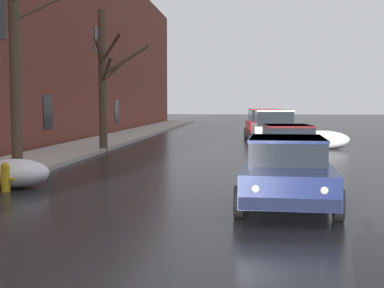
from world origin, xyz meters
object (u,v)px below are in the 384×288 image
(fire_hydrant, at_px, (5,177))
(suv_white_parked_kerbside_mid, at_px, (273,128))
(bare_tree_second_along_sidewalk, at_px, (15,51))
(sedan_grey_queued_behind_truck, at_px, (269,124))
(bare_tree_mid_block, at_px, (105,77))
(suv_red_parked_far_down_block, at_px, (263,123))
(sedan_darkblue_approaching_near_lane, at_px, (287,170))
(sedan_maroon_parked_kerbside_close, at_px, (288,145))

(fire_hydrant, bearing_deg, suv_white_parked_kerbside_mid, 60.93)
(bare_tree_second_along_sidewalk, relative_size, sedan_grey_queued_behind_truck, 1.60)
(bare_tree_mid_block, xyz_separation_m, sedan_grey_queued_behind_truck, (7.63, 13.53, -2.51))
(bare_tree_second_along_sidewalk, height_order, suv_red_parked_far_down_block, bare_tree_second_along_sidewalk)
(suv_white_parked_kerbside_mid, relative_size, fire_hydrant, 6.47)
(sedan_darkblue_approaching_near_lane, height_order, sedan_grey_queued_behind_truck, same)
(bare_tree_second_along_sidewalk, bearing_deg, sedan_grey_queued_behind_truck, 70.86)
(bare_tree_second_along_sidewalk, distance_m, suv_red_parked_far_down_block, 18.00)
(bare_tree_second_along_sidewalk, distance_m, sedan_darkblue_approaching_near_lane, 8.21)
(sedan_darkblue_approaching_near_lane, height_order, sedan_maroon_parked_kerbside_close, same)
(bare_tree_mid_block, relative_size, sedan_darkblue_approaching_near_lane, 1.42)
(bare_tree_second_along_sidewalk, relative_size, suv_red_parked_far_down_block, 1.43)
(fire_hydrant, bearing_deg, sedan_maroon_parked_kerbside_close, 37.14)
(bare_tree_mid_block, bearing_deg, sedan_darkblue_approaching_near_lane, -58.96)
(sedan_darkblue_approaching_near_lane, bearing_deg, suv_white_parked_kerbside_mid, 88.51)
(bare_tree_mid_block, height_order, sedan_maroon_parked_kerbside_close, bare_tree_mid_block)
(bare_tree_mid_block, bearing_deg, sedan_grey_queued_behind_truck, 60.59)
(bare_tree_mid_block, bearing_deg, fire_hydrant, -87.73)
(bare_tree_second_along_sidewalk, height_order, fire_hydrant, bare_tree_second_along_sidewalk)
(bare_tree_mid_block, bearing_deg, suv_red_parked_far_down_block, 46.69)
(sedan_maroon_parked_kerbside_close, relative_size, suv_red_parked_far_down_block, 0.85)
(suv_white_parked_kerbside_mid, height_order, suv_red_parked_far_down_block, same)
(sedan_darkblue_approaching_near_lane, bearing_deg, sedan_maroon_parked_kerbside_close, 85.52)
(bare_tree_mid_block, relative_size, suv_red_parked_far_down_block, 1.26)
(sedan_darkblue_approaching_near_lane, distance_m, fire_hydrant, 6.70)
(bare_tree_second_along_sidewalk, xyz_separation_m, sedan_maroon_parked_kerbside_close, (7.64, 3.50, -2.80))
(sedan_maroon_parked_kerbside_close, relative_size, sedan_grey_queued_behind_truck, 0.96)
(sedan_maroon_parked_kerbside_close, xyz_separation_m, suv_red_parked_far_down_block, (-0.43, 12.80, 0.24))
(bare_tree_mid_block, relative_size, sedan_maroon_parked_kerbside_close, 1.48)
(sedan_grey_queued_behind_truck, bearing_deg, fire_hydrant, -106.60)
(sedan_darkblue_approaching_near_lane, height_order, fire_hydrant, sedan_darkblue_approaching_near_lane)
(bare_tree_second_along_sidewalk, height_order, sedan_grey_queued_behind_truck, bare_tree_second_along_sidewalk)
(bare_tree_mid_block, height_order, suv_red_parked_far_down_block, bare_tree_mid_block)
(sedan_darkblue_approaching_near_lane, distance_m, sedan_maroon_parked_kerbside_close, 6.45)
(bare_tree_mid_block, bearing_deg, bare_tree_second_along_sidewalk, -90.71)
(bare_tree_second_along_sidewalk, xyz_separation_m, suv_white_parked_kerbside_mid, (7.49, 10.64, -2.56))
(bare_tree_mid_block, xyz_separation_m, sedan_maroon_parked_kerbside_close, (7.54, -5.26, -2.51))
(bare_tree_second_along_sidewalk, height_order, bare_tree_mid_block, bare_tree_second_along_sidewalk)
(sedan_darkblue_approaching_near_lane, relative_size, suv_red_parked_far_down_block, 0.89)
(sedan_grey_queued_behind_truck, relative_size, fire_hydrant, 6.15)
(sedan_grey_queued_behind_truck, bearing_deg, sedan_darkblue_approaching_near_lane, -91.35)
(bare_tree_mid_block, height_order, fire_hydrant, bare_tree_mid_block)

